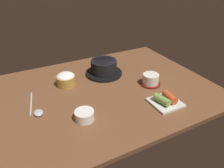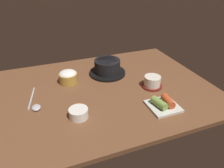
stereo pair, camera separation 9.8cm
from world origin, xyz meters
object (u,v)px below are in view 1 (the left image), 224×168
side_bowl_near (84,115)px  stone_pot (104,68)px  kimchi_plate (166,101)px  rice_bowl (66,79)px  spoon (36,109)px  tea_cup_with_saucer (151,80)px

side_bowl_near → stone_pot: bearing=53.3°
kimchi_plate → rice_bowl: bearing=133.3°
rice_bowl → spoon: rice_bowl is taller
rice_bowl → side_bowl_near: rice_bowl is taller
stone_pot → rice_bowl: bearing=-174.9°
side_bowl_near → kimchi_plate: bearing=-10.2°
rice_bowl → stone_pot: bearing=5.1°
tea_cup_with_saucer → rice_bowl: bearing=153.3°
stone_pot → rice_bowl: size_ratio=2.11×
rice_bowl → tea_cup_with_saucer: (36.74, -18.47, -0.62)cm
stone_pot → spoon: size_ratio=1.01×
tea_cup_with_saucer → kimchi_plate: bearing=-104.1°
side_bowl_near → spoon: size_ratio=0.39×
tea_cup_with_saucer → kimchi_plate: size_ratio=0.81×
stone_pot → side_bowl_near: 37.98cm
tea_cup_with_saucer → stone_pot: bearing=127.3°
stone_pot → spoon: (-38.33, -16.19, -3.15)cm
side_bowl_near → spoon: 21.17cm
spoon → stone_pot: bearing=22.9°
tea_cup_with_saucer → spoon: tea_cup_with_saucer is taller
rice_bowl → tea_cup_with_saucer: bearing=-26.7°
rice_bowl → tea_cup_with_saucer: size_ratio=0.94×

